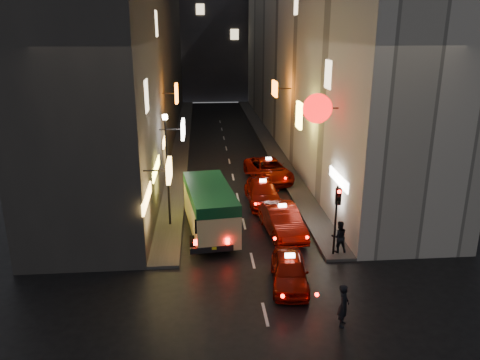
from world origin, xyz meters
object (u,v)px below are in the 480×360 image
object	(u,v)px
pedestrian_crossing	(344,303)
traffic_light	(337,206)
lamp_post	(167,163)
minibus	(210,204)
taxi_near	(289,269)

from	to	relation	value
pedestrian_crossing	traffic_light	xyz separation A→B (m)	(1.20, 5.40, 1.72)
lamp_post	traffic_light	bearing A→B (deg)	-28.91
minibus	traffic_light	bearing A→B (deg)	-29.60
minibus	pedestrian_crossing	bearing A→B (deg)	-61.55
minibus	lamp_post	size ratio (longest dim) A/B	1.04
taxi_near	pedestrian_crossing	size ratio (longest dim) A/B	2.58
taxi_near	pedestrian_crossing	world-z (taller)	pedestrian_crossing
taxi_near	traffic_light	xyz separation A→B (m)	(2.66, 2.31, 1.92)
minibus	taxi_near	xyz separation A→B (m)	(3.30, -5.69, -0.93)
minibus	taxi_near	distance (m)	6.65
minibus	lamp_post	world-z (taller)	lamp_post
pedestrian_crossing	lamp_post	xyz separation A→B (m)	(-7.00, 9.93, 2.76)
lamp_post	taxi_near	bearing A→B (deg)	-50.96
minibus	traffic_light	xyz separation A→B (m)	(5.96, -3.38, 0.99)
taxi_near	traffic_light	bearing A→B (deg)	40.99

